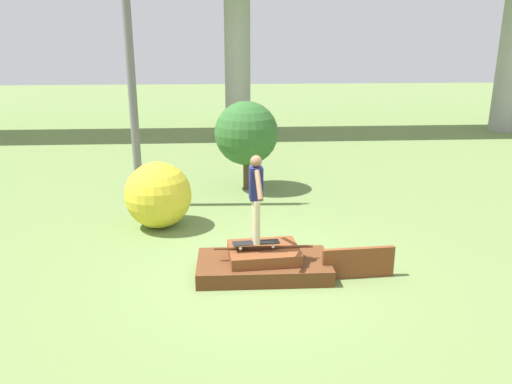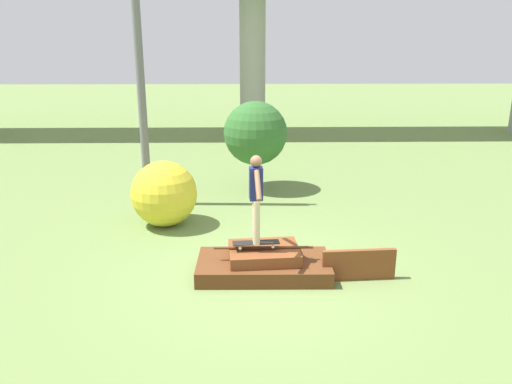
{
  "view_description": "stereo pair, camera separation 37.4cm",
  "coord_description": "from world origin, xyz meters",
  "px_view_note": "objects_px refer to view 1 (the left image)",
  "views": [
    {
      "loc": [
        -0.67,
        -8.09,
        4.02
      ],
      "look_at": [
        -0.13,
        -0.02,
        1.54
      ],
      "focal_mm": 35.0,
      "sensor_mm": 36.0,
      "label": 1
    },
    {
      "loc": [
        -0.3,
        -8.1,
        4.02
      ],
      "look_at": [
        -0.13,
        -0.02,
        1.54
      ],
      "focal_mm": 35.0,
      "sensor_mm": 36.0,
      "label": 2
    }
  ],
  "objects_px": {
    "skater": "(256,194)",
    "utility_pole": "(129,48)",
    "tree_behind_left": "(246,133)",
    "bush_yellow_flowering": "(158,195)",
    "skateboard": "(256,243)"
  },
  "relations": [
    {
      "from": "skater",
      "to": "utility_pole",
      "type": "xyz_separation_m",
      "value": [
        -2.67,
        4.09,
        2.32
      ]
    },
    {
      "from": "utility_pole",
      "to": "tree_behind_left",
      "type": "relative_size",
      "value": 3.04
    },
    {
      "from": "skater",
      "to": "bush_yellow_flowering",
      "type": "height_order",
      "value": "skater"
    },
    {
      "from": "tree_behind_left",
      "to": "bush_yellow_flowering",
      "type": "relative_size",
      "value": 1.66
    },
    {
      "from": "utility_pole",
      "to": "tree_behind_left",
      "type": "distance_m",
      "value": 3.8
    },
    {
      "from": "skateboard",
      "to": "skater",
      "type": "bearing_deg",
      "value": -153.43
    },
    {
      "from": "skateboard",
      "to": "tree_behind_left",
      "type": "relative_size",
      "value": 0.34
    },
    {
      "from": "bush_yellow_flowering",
      "to": "utility_pole",
      "type": "bearing_deg",
      "value": 113.71
    },
    {
      "from": "skater",
      "to": "utility_pole",
      "type": "bearing_deg",
      "value": 123.15
    },
    {
      "from": "skateboard",
      "to": "bush_yellow_flowering",
      "type": "distance_m",
      "value": 3.24
    },
    {
      "from": "skateboard",
      "to": "bush_yellow_flowering",
      "type": "height_order",
      "value": "bush_yellow_flowering"
    },
    {
      "from": "skateboard",
      "to": "utility_pole",
      "type": "distance_m",
      "value": 5.85
    },
    {
      "from": "skater",
      "to": "bush_yellow_flowering",
      "type": "bearing_deg",
      "value": 128.01
    },
    {
      "from": "skater",
      "to": "utility_pole",
      "type": "height_order",
      "value": "utility_pole"
    },
    {
      "from": "skater",
      "to": "tree_behind_left",
      "type": "distance_m",
      "value": 5.37
    }
  ]
}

